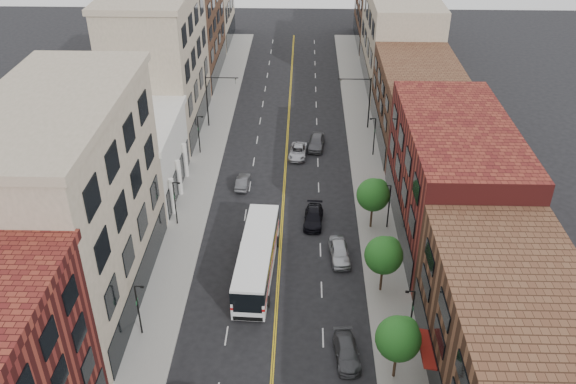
# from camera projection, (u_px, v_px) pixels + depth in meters

# --- Properties ---
(sidewalk_left) EXTENTS (4.00, 110.00, 0.15)m
(sidewalk_left) POSITION_uv_depth(u_px,v_px,m) (202.00, 172.00, 73.51)
(sidewalk_left) COLOR gray
(sidewalk_left) RESTS_ON ground
(sidewalk_right) EXTENTS (4.00, 110.00, 0.15)m
(sidewalk_right) POSITION_uv_depth(u_px,v_px,m) (368.00, 175.00, 73.04)
(sidewalk_right) COLOR gray
(sidewalk_right) RESTS_ON ground
(bldg_l_tanoffice) EXTENTS (10.00, 22.00, 18.00)m
(bldg_l_tanoffice) POSITION_uv_depth(u_px,v_px,m) (71.00, 209.00, 50.27)
(bldg_l_tanoffice) COLOR gray
(bldg_l_tanoffice) RESTS_ON ground
(bldg_l_white) EXTENTS (10.00, 14.00, 8.00)m
(bldg_l_white) POSITION_uv_depth(u_px,v_px,m) (132.00, 159.00, 68.21)
(bldg_l_white) COLOR silver
(bldg_l_white) RESTS_ON ground
(bldg_l_far_a) EXTENTS (10.00, 20.00, 18.00)m
(bldg_l_far_a) POSITION_uv_depth(u_px,v_px,m) (159.00, 64.00, 80.07)
(bldg_l_far_a) COLOR gray
(bldg_l_far_a) RESTS_ON ground
(bldg_l_far_b) EXTENTS (10.00, 20.00, 15.00)m
(bldg_l_far_b) POSITION_uv_depth(u_px,v_px,m) (186.00, 30.00, 97.89)
(bldg_l_far_b) COLOR brown
(bldg_l_far_b) RESTS_ON ground
(bldg_r_near) EXTENTS (10.00, 26.00, 10.00)m
(bldg_r_near) POSITION_uv_depth(u_px,v_px,m) (523.00, 374.00, 40.49)
(bldg_r_near) COLOR brown
(bldg_r_near) RESTS_ON ground
(bldg_r_mid) EXTENTS (10.00, 22.00, 12.00)m
(bldg_r_mid) POSITION_uv_depth(u_px,v_px,m) (452.00, 179.00, 60.40)
(bldg_r_mid) COLOR #571817
(bldg_r_mid) RESTS_ON ground
(bldg_r_far_a) EXTENTS (10.00, 20.00, 10.00)m
(bldg_r_far_a) POSITION_uv_depth(u_px,v_px,m) (418.00, 104.00, 78.81)
(bldg_r_far_a) COLOR brown
(bldg_r_far_a) RESTS_ON ground
(bldg_r_far_b) EXTENTS (10.00, 22.00, 14.00)m
(bldg_r_far_b) POSITION_uv_depth(u_px,v_px,m) (399.00, 39.00, 95.64)
(bldg_r_far_b) COLOR gray
(bldg_r_far_b) RESTS_ON ground
(bldg_r_far_c) EXTENTS (10.00, 18.00, 11.00)m
(bldg_r_far_c) POSITION_uv_depth(u_px,v_px,m) (385.00, 14.00, 113.46)
(bldg_r_far_c) COLOR brown
(bldg_r_far_c) RESTS_ON ground
(tree_r_1) EXTENTS (3.40, 3.40, 5.59)m
(tree_r_1) POSITION_uv_depth(u_px,v_px,m) (399.00, 337.00, 44.59)
(tree_r_1) COLOR black
(tree_r_1) RESTS_ON sidewalk_right
(tree_r_2) EXTENTS (3.40, 3.40, 5.59)m
(tree_r_2) POSITION_uv_depth(u_px,v_px,m) (385.00, 254.00, 53.11)
(tree_r_2) COLOR black
(tree_r_2) RESTS_ON sidewalk_right
(tree_r_3) EXTENTS (3.40, 3.40, 5.59)m
(tree_r_3) POSITION_uv_depth(u_px,v_px,m) (374.00, 194.00, 61.62)
(tree_r_3) COLOR black
(tree_r_3) RESTS_ON sidewalk_right
(lamp_l_1) EXTENTS (0.81, 0.55, 5.05)m
(lamp_l_1) POSITION_uv_depth(u_px,v_px,m) (138.00, 307.00, 49.03)
(lamp_l_1) COLOR black
(lamp_l_1) RESTS_ON sidewalk_left
(lamp_l_2) EXTENTS (0.81, 0.55, 5.05)m
(lamp_l_2) POSITION_uv_depth(u_px,v_px,m) (175.00, 201.00, 62.65)
(lamp_l_2) COLOR black
(lamp_l_2) RESTS_ON sidewalk_left
(lamp_l_3) EXTENTS (0.81, 0.55, 5.05)m
(lamp_l_3) POSITION_uv_depth(u_px,v_px,m) (199.00, 132.00, 76.27)
(lamp_l_3) COLOR black
(lamp_l_3) RESTS_ON sidewalk_left
(lamp_r_1) EXTENTS (0.81, 0.55, 5.05)m
(lamp_r_1) POSITION_uv_depth(u_px,v_px,m) (411.00, 312.00, 48.51)
(lamp_r_1) COLOR black
(lamp_r_1) RESTS_ON sidewalk_right
(lamp_r_2) EXTENTS (0.81, 0.55, 5.05)m
(lamp_r_2) POSITION_uv_depth(u_px,v_px,m) (389.00, 204.00, 62.13)
(lamp_r_2) COLOR black
(lamp_r_2) RESTS_ON sidewalk_right
(lamp_r_3) EXTENTS (0.81, 0.55, 5.05)m
(lamp_r_3) POSITION_uv_depth(u_px,v_px,m) (374.00, 135.00, 75.76)
(lamp_r_3) COLOR black
(lamp_r_3) RESTS_ON sidewalk_right
(signal_mast_left) EXTENTS (4.49, 0.18, 7.20)m
(signal_mast_left) POSITION_uv_depth(u_px,v_px,m) (212.00, 95.00, 82.19)
(signal_mast_left) COLOR black
(signal_mast_left) RESTS_ON sidewalk_left
(signal_mast_right) EXTENTS (4.49, 0.18, 7.20)m
(signal_mast_right) POSITION_uv_depth(u_px,v_px,m) (364.00, 97.00, 81.71)
(signal_mast_right) COLOR black
(signal_mast_right) RESTS_ON sidewalk_right
(city_bus) EXTENTS (3.72, 13.49, 3.44)m
(city_bus) POSITION_uv_depth(u_px,v_px,m) (257.00, 256.00, 56.27)
(city_bus) COLOR white
(city_bus) RESTS_ON ground
(car_parked_mid) EXTENTS (2.28, 4.70, 1.32)m
(car_parked_mid) POSITION_uv_depth(u_px,v_px,m) (347.00, 352.00, 47.97)
(car_parked_mid) COLOR #424347
(car_parked_mid) RESTS_ON ground
(car_parked_far) EXTENTS (2.29, 4.80, 1.58)m
(car_parked_far) POSITION_uv_depth(u_px,v_px,m) (340.00, 252.00, 58.85)
(car_parked_far) COLOR #AFB2B8
(car_parked_far) RESTS_ON ground
(car_lane_behind) EXTENTS (1.58, 3.98, 1.29)m
(car_lane_behind) POSITION_uv_depth(u_px,v_px,m) (243.00, 182.00, 70.49)
(car_lane_behind) COLOR #434448
(car_lane_behind) RESTS_ON ground
(car_lane_a) EXTENTS (2.29, 4.92, 1.39)m
(car_lane_a) POSITION_uv_depth(u_px,v_px,m) (313.00, 217.00, 64.13)
(car_lane_a) COLOR black
(car_lane_a) RESTS_ON ground
(car_lane_b) EXTENTS (2.63, 4.89, 1.31)m
(car_lane_b) POSITION_uv_depth(u_px,v_px,m) (298.00, 151.00, 76.89)
(car_lane_b) COLOR #B5B6BD
(car_lane_b) RESTS_ON ground
(car_lane_c) EXTENTS (2.42, 4.99, 1.64)m
(car_lane_c) POSITION_uv_depth(u_px,v_px,m) (316.00, 142.00, 78.75)
(car_lane_c) COLOR #535459
(car_lane_c) RESTS_ON ground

